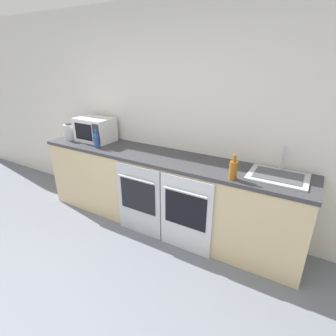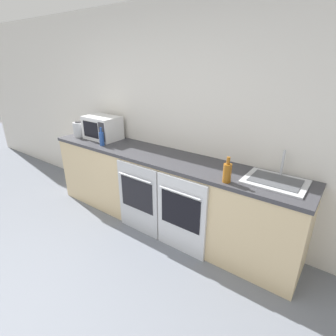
{
  "view_description": "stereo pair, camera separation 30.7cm",
  "coord_description": "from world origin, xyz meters",
  "px_view_note": "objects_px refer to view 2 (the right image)",
  "views": [
    {
      "loc": [
        1.52,
        -0.26,
        1.97
      ],
      "look_at": [
        0.09,
        2.19,
        0.79
      ],
      "focal_mm": 28.0,
      "sensor_mm": 36.0,
      "label": 1
    },
    {
      "loc": [
        1.78,
        -0.09,
        1.97
      ],
      "look_at": [
        0.09,
        2.19,
        0.79
      ],
      "focal_mm": 28.0,
      "sensor_mm": 36.0,
      "label": 2
    }
  ],
  "objects_px": {
    "microwave": "(103,128)",
    "bottle_blue": "(102,138)",
    "oven_left": "(138,199)",
    "kettle": "(79,129)",
    "sink": "(276,181)",
    "oven_right": "(181,216)",
    "bottle_amber": "(227,172)"
  },
  "relations": [
    {
      "from": "microwave",
      "to": "sink",
      "type": "xyz_separation_m",
      "value": [
        2.38,
        -0.02,
        -0.14
      ]
    },
    {
      "from": "microwave",
      "to": "bottle_amber",
      "type": "height_order",
      "value": "microwave"
    },
    {
      "from": "sink",
      "to": "kettle",
      "type": "bearing_deg",
      "value": -177.71
    },
    {
      "from": "kettle",
      "to": "oven_left",
      "type": "bearing_deg",
      "value": -10.31
    },
    {
      "from": "oven_right",
      "to": "sink",
      "type": "height_order",
      "value": "sink"
    },
    {
      "from": "bottle_amber",
      "to": "kettle",
      "type": "height_order",
      "value": "bottle_amber"
    },
    {
      "from": "microwave",
      "to": "kettle",
      "type": "relative_size",
      "value": 2.27
    },
    {
      "from": "oven_right",
      "to": "sink",
      "type": "bearing_deg",
      "value": 23.95
    },
    {
      "from": "oven_right",
      "to": "bottle_amber",
      "type": "xyz_separation_m",
      "value": [
        0.43,
        0.09,
        0.58
      ]
    },
    {
      "from": "oven_right",
      "to": "kettle",
      "type": "height_order",
      "value": "kettle"
    },
    {
      "from": "oven_right",
      "to": "bottle_blue",
      "type": "xyz_separation_m",
      "value": [
        -1.35,
        0.15,
        0.58
      ]
    },
    {
      "from": "bottle_blue",
      "to": "kettle",
      "type": "height_order",
      "value": "bottle_blue"
    },
    {
      "from": "oven_right",
      "to": "sink",
      "type": "relative_size",
      "value": 1.61
    },
    {
      "from": "sink",
      "to": "oven_left",
      "type": "bearing_deg",
      "value": -165.93
    },
    {
      "from": "oven_left",
      "to": "kettle",
      "type": "xyz_separation_m",
      "value": [
        -1.34,
        0.24,
        0.59
      ]
    },
    {
      "from": "bottle_blue",
      "to": "bottle_amber",
      "type": "xyz_separation_m",
      "value": [
        1.78,
        -0.06,
        0.0
      ]
    },
    {
      "from": "oven_right",
      "to": "microwave",
      "type": "xyz_separation_m",
      "value": [
        -1.58,
        0.37,
        0.65
      ]
    },
    {
      "from": "microwave",
      "to": "kettle",
      "type": "xyz_separation_m",
      "value": [
        -0.37,
        -0.13,
        -0.05
      ]
    },
    {
      "from": "oven_left",
      "to": "sink",
      "type": "height_order",
      "value": "sink"
    },
    {
      "from": "sink",
      "to": "bottle_blue",
      "type": "bearing_deg",
      "value": -174.59
    },
    {
      "from": "oven_left",
      "to": "microwave",
      "type": "xyz_separation_m",
      "value": [
        -0.97,
        0.37,
        0.65
      ]
    },
    {
      "from": "microwave",
      "to": "oven_right",
      "type": "bearing_deg",
      "value": -13.17
    },
    {
      "from": "oven_right",
      "to": "bottle_amber",
      "type": "distance_m",
      "value": 0.73
    },
    {
      "from": "oven_right",
      "to": "microwave",
      "type": "bearing_deg",
      "value": 166.83
    },
    {
      "from": "oven_left",
      "to": "sink",
      "type": "bearing_deg",
      "value": 14.07
    },
    {
      "from": "oven_right",
      "to": "bottle_amber",
      "type": "relative_size",
      "value": 3.61
    },
    {
      "from": "microwave",
      "to": "bottle_blue",
      "type": "xyz_separation_m",
      "value": [
        0.23,
        -0.22,
        -0.07
      ]
    },
    {
      "from": "oven_left",
      "to": "bottle_amber",
      "type": "xyz_separation_m",
      "value": [
        1.05,
        0.09,
        0.58
      ]
    },
    {
      "from": "oven_left",
      "to": "microwave",
      "type": "bearing_deg",
      "value": 159.07
    },
    {
      "from": "kettle",
      "to": "sink",
      "type": "relative_size",
      "value": 0.4
    },
    {
      "from": "bottle_blue",
      "to": "bottle_amber",
      "type": "distance_m",
      "value": 1.79
    },
    {
      "from": "oven_left",
      "to": "oven_right",
      "type": "relative_size",
      "value": 1.0
    }
  ]
}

